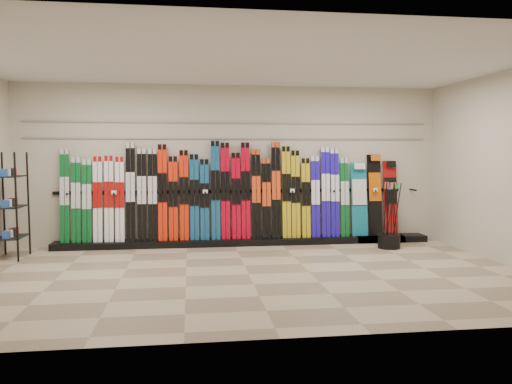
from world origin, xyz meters
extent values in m
plane|color=#88755E|center=(0.00, 0.00, 0.00)|extent=(8.00, 8.00, 0.00)
plane|color=beige|center=(0.00, 2.50, 1.50)|extent=(8.00, 0.00, 8.00)
plane|color=beige|center=(4.00, 0.00, 1.50)|extent=(0.00, 5.00, 5.00)
plane|color=silver|center=(0.00, 0.00, 3.00)|extent=(8.00, 8.00, 0.00)
cube|color=black|center=(0.22, 2.28, 0.06)|extent=(8.00, 0.40, 0.12)
cube|color=#0C5D25|center=(-3.05, 2.31, 0.96)|extent=(0.17, 0.18, 1.69)
cube|color=#0C5D25|center=(-2.86, 2.31, 0.89)|extent=(0.17, 0.17, 1.54)
cube|color=#0C5D25|center=(-2.67, 2.30, 0.87)|extent=(0.17, 0.16, 1.50)
cube|color=white|center=(-2.48, 2.31, 0.89)|extent=(0.17, 0.17, 1.55)
cube|color=white|center=(-2.28, 2.31, 0.90)|extent=(0.17, 0.17, 1.56)
cube|color=white|center=(-2.09, 2.31, 0.89)|extent=(0.17, 0.17, 1.55)
cube|color=black|center=(-1.90, 2.32, 1.02)|extent=(0.17, 0.19, 1.80)
cube|color=black|center=(-1.70, 2.31, 0.97)|extent=(0.17, 0.18, 1.70)
cube|color=black|center=(-1.50, 2.31, 0.97)|extent=(0.17, 0.18, 1.69)
cube|color=red|center=(-1.32, 2.32, 1.01)|extent=(0.17, 0.19, 1.77)
cube|color=red|center=(-1.13, 2.31, 0.89)|extent=(0.17, 0.17, 1.55)
cube|color=red|center=(-0.93, 2.31, 0.95)|extent=(0.17, 0.18, 1.66)
cube|color=navy|center=(-0.74, 2.31, 0.91)|extent=(0.17, 0.17, 1.59)
cube|color=navy|center=(-0.55, 2.30, 0.87)|extent=(0.17, 0.16, 1.50)
cube|color=navy|center=(-0.35, 2.32, 1.04)|extent=(0.17, 0.20, 1.84)
cube|color=red|center=(-0.16, 2.32, 1.02)|extent=(0.17, 0.20, 1.81)
cube|color=red|center=(0.04, 2.31, 0.93)|extent=(0.17, 0.18, 1.62)
cube|color=red|center=(0.22, 2.32, 1.02)|extent=(0.17, 0.20, 1.81)
cube|color=black|center=(0.42, 2.31, 0.96)|extent=(0.17, 0.18, 1.68)
cube|color=black|center=(0.62, 2.31, 0.88)|extent=(0.17, 0.17, 1.51)
cube|color=black|center=(0.80, 2.32, 1.03)|extent=(0.17, 0.20, 1.82)
cube|color=gold|center=(1.00, 2.32, 0.99)|extent=(0.17, 0.19, 1.74)
cube|color=gold|center=(1.18, 2.31, 0.95)|extent=(0.17, 0.18, 1.66)
cube|color=gold|center=(1.38, 2.30, 0.87)|extent=(0.17, 0.17, 1.51)
cube|color=#2212B5|center=(1.57, 2.31, 0.90)|extent=(0.17, 0.17, 1.56)
cube|color=#2212B5|center=(1.77, 2.32, 0.98)|extent=(0.17, 0.19, 1.73)
cube|color=#2212B5|center=(1.95, 2.31, 0.97)|extent=(0.17, 0.19, 1.70)
cube|color=#0C5D25|center=(2.15, 2.31, 0.88)|extent=(0.17, 0.17, 1.52)
cube|color=#14728C|center=(2.45, 2.35, 0.83)|extent=(0.32, 0.22, 1.42)
cube|color=black|center=(2.77, 2.36, 0.91)|extent=(0.27, 0.24, 1.58)
cube|color=#990C0C|center=(3.09, 2.35, 0.85)|extent=(0.27, 0.23, 1.45)
cube|color=black|center=(-3.75, 1.60, 0.87)|extent=(0.40, 0.60, 1.75)
cylinder|color=black|center=(2.77, 1.60, 0.12)|extent=(0.40, 0.40, 0.25)
cylinder|color=black|center=(2.78, 1.72, 0.61)|extent=(0.03, 0.10, 1.18)
cylinder|color=black|center=(2.79, 1.57, 0.61)|extent=(0.03, 0.09, 1.18)
cylinder|color=black|center=(2.72, 1.48, 0.61)|extent=(0.13, 0.14, 1.17)
cylinder|color=black|center=(2.89, 1.58, 0.61)|extent=(0.13, 0.12, 1.17)
cylinder|color=black|center=(2.88, 1.70, 0.61)|extent=(0.09, 0.10, 1.18)
cylinder|color=black|center=(2.71, 1.67, 0.61)|extent=(0.03, 0.14, 1.18)
cylinder|color=black|center=(2.73, 1.65, 0.61)|extent=(0.10, 0.08, 1.18)
cylinder|color=black|center=(2.87, 1.60, 0.61)|extent=(0.13, 0.10, 1.17)
cylinder|color=black|center=(2.73, 1.59, 0.61)|extent=(0.15, 0.15, 1.17)
cube|color=gray|center=(0.00, 2.48, 2.00)|extent=(7.60, 0.02, 0.03)
cube|color=gray|center=(0.00, 2.48, 2.30)|extent=(7.60, 0.02, 0.03)
camera|label=1|loc=(-0.82, -6.97, 1.74)|focal=35.00mm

